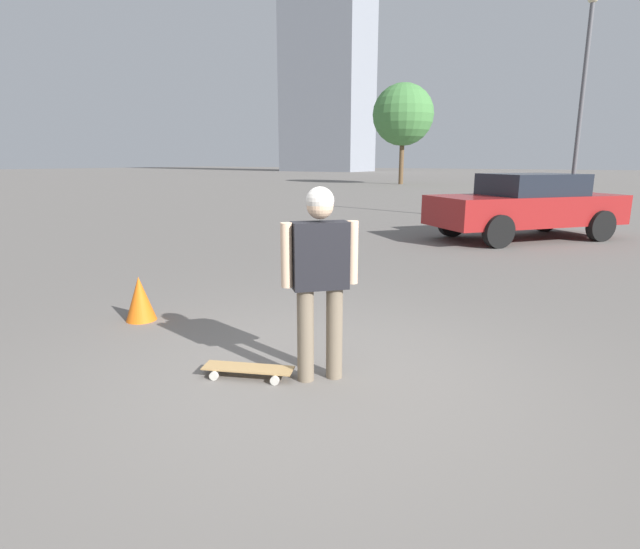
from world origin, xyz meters
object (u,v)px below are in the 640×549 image
(traffic_cone, at_px, (140,299))
(person, at_px, (320,268))
(skateboard, at_px, (248,369))
(car_parked_near, at_px, (527,205))

(traffic_cone, bearing_deg, person, -5.18)
(skateboard, xyz_separation_m, car_parked_near, (0.50, 9.62, 0.74))
(car_parked_near, bearing_deg, person, 39.29)
(traffic_cone, bearing_deg, car_parked_near, 73.96)
(person, bearing_deg, traffic_cone, 129.05)
(car_parked_near, bearing_deg, skateboard, 36.03)
(car_parked_near, distance_m, traffic_cone, 9.45)
(skateboard, height_order, traffic_cone, traffic_cone)
(person, height_order, skateboard, person)
(person, distance_m, traffic_cone, 2.76)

